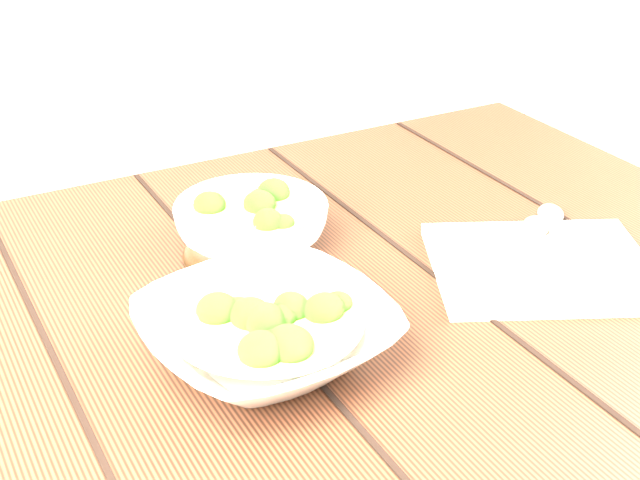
% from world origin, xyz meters
% --- Properties ---
extents(table, '(1.20, 0.80, 0.75)m').
position_xyz_m(table, '(0.00, 0.00, 0.63)').
color(table, '#33190E').
rests_on(table, ground).
extents(soup_bowl_front, '(0.25, 0.25, 0.07)m').
position_xyz_m(soup_bowl_front, '(-0.05, -0.07, 0.78)').
color(soup_bowl_front, silver).
rests_on(soup_bowl_front, table).
extents(soup_bowl_back, '(0.22, 0.22, 0.06)m').
position_xyz_m(soup_bowl_back, '(0.03, 0.14, 0.78)').
color(soup_bowl_back, silver).
rests_on(soup_bowl_back, table).
extents(trivet, '(0.13, 0.13, 0.03)m').
position_xyz_m(trivet, '(-0.00, 0.11, 0.76)').
color(trivet, black).
rests_on(trivet, table).
extents(napkin, '(0.29, 0.27, 0.01)m').
position_xyz_m(napkin, '(0.29, -0.06, 0.76)').
color(napkin, beige).
rests_on(napkin, table).
extents(spoon_left, '(0.14, 0.16, 0.01)m').
position_xyz_m(spoon_left, '(0.31, -0.03, 0.77)').
color(spoon_left, '#B1AC9C').
rests_on(spoon_left, napkin).
extents(spoon_right, '(0.14, 0.16, 0.01)m').
position_xyz_m(spoon_right, '(0.35, -0.01, 0.77)').
color(spoon_right, '#B1AC9C').
rests_on(spoon_right, napkin).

